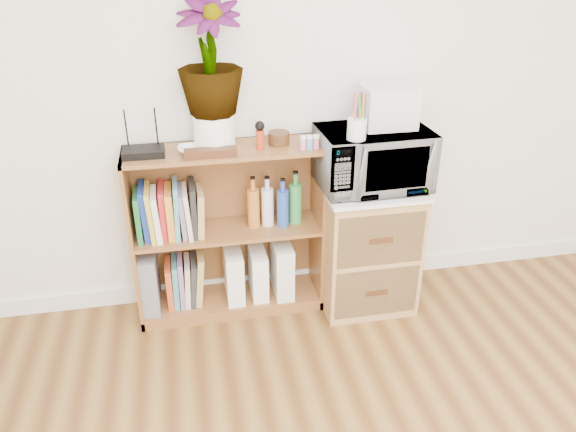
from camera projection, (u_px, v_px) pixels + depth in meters
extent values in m
cube|color=white|center=(287.00, 278.00, 3.37)|extent=(4.00, 0.02, 0.10)
cube|color=brown|center=(228.00, 232.00, 2.99)|extent=(1.00, 0.30, 0.95)
cube|color=#9E7542|center=(365.00, 246.00, 3.11)|extent=(0.50, 0.45, 0.70)
imported|color=silver|center=(373.00, 158.00, 2.86)|extent=(0.57, 0.40, 0.31)
cylinder|color=white|center=(357.00, 129.00, 2.65)|extent=(0.09, 0.09, 0.10)
cube|color=silver|center=(388.00, 106.00, 2.80)|extent=(0.26, 0.22, 0.21)
cube|color=black|center=(144.00, 152.00, 2.68)|extent=(0.20, 0.14, 0.04)
imported|color=white|center=(191.00, 150.00, 2.71)|extent=(0.13, 0.13, 0.03)
cylinder|color=white|center=(214.00, 131.00, 2.75)|extent=(0.20, 0.20, 0.17)
imported|color=#2A692B|center=(210.00, 57.00, 2.58)|extent=(0.30, 0.30, 0.54)
cube|color=#381C0F|center=(211.00, 153.00, 2.67)|extent=(0.25, 0.06, 0.04)
cylinder|color=#AF3015|center=(260.00, 140.00, 2.75)|extent=(0.04, 0.04, 0.10)
cylinder|color=#34200E|center=(279.00, 138.00, 2.82)|extent=(0.11, 0.11, 0.06)
cube|color=pink|center=(310.00, 144.00, 2.75)|extent=(0.11, 0.04, 0.06)
cube|color=slate|center=(149.00, 279.00, 3.03)|extent=(0.10, 0.27, 0.33)
cube|color=white|center=(234.00, 273.00, 3.11)|extent=(0.09, 0.24, 0.30)
cube|color=white|center=(258.00, 272.00, 3.13)|extent=(0.09, 0.22, 0.28)
cube|color=white|center=(282.00, 267.00, 3.15)|extent=(0.10, 0.25, 0.31)
cube|color=#1B6731|center=(139.00, 215.00, 2.85)|extent=(0.03, 0.20, 0.25)
cube|color=navy|center=(145.00, 212.00, 2.85)|extent=(0.04, 0.20, 0.28)
cube|color=gold|center=(151.00, 211.00, 2.85)|extent=(0.04, 0.20, 0.28)
cube|color=white|center=(157.00, 213.00, 2.86)|extent=(0.04, 0.20, 0.25)
cube|color=red|center=(163.00, 212.00, 2.87)|extent=(0.03, 0.20, 0.26)
cube|color=orange|center=(170.00, 212.00, 2.87)|extent=(0.04, 0.20, 0.26)
cube|color=teal|center=(176.00, 208.00, 2.87)|extent=(0.03, 0.20, 0.29)
cube|color=gray|center=(182.00, 211.00, 2.88)|extent=(0.03, 0.20, 0.25)
cube|color=beige|center=(187.00, 210.00, 2.89)|extent=(0.04, 0.20, 0.25)
cube|color=black|center=(193.00, 208.00, 2.89)|extent=(0.03, 0.20, 0.28)
cube|color=tan|center=(200.00, 210.00, 2.90)|extent=(0.05, 0.20, 0.24)
cylinder|color=#C46B24|center=(253.00, 203.00, 2.94)|extent=(0.06, 0.06, 0.27)
cylinder|color=silver|center=(268.00, 202.00, 2.96)|extent=(0.06, 0.06, 0.27)
cylinder|color=#2547AD|center=(282.00, 201.00, 2.97)|extent=(0.06, 0.06, 0.26)
cylinder|color=#338C40|center=(295.00, 198.00, 2.98)|extent=(0.07, 0.07, 0.29)
cube|color=#BF4521|center=(170.00, 283.00, 3.06)|extent=(0.03, 0.19, 0.25)
cube|color=teal|center=(176.00, 281.00, 3.07)|extent=(0.03, 0.19, 0.26)
cube|color=#896192|center=(181.00, 280.00, 3.07)|extent=(0.03, 0.19, 0.28)
cube|color=beige|center=(187.00, 281.00, 3.08)|extent=(0.04, 0.19, 0.25)
cube|color=#2A2A2A|center=(193.00, 280.00, 3.08)|extent=(0.05, 0.19, 0.26)
cube|color=tan|center=(199.00, 277.00, 3.08)|extent=(0.06, 0.19, 0.29)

